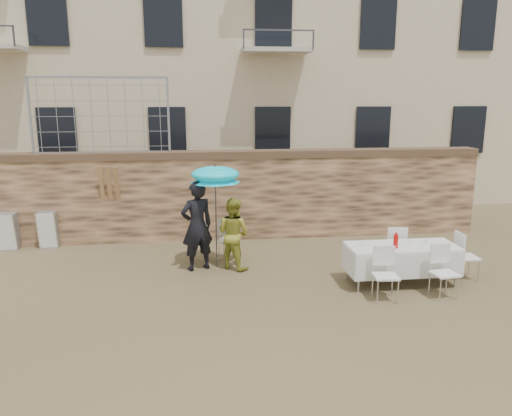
{
  "coord_description": "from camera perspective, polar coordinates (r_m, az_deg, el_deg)",
  "views": [
    {
      "loc": [
        -0.74,
        -7.4,
        3.59
      ],
      "look_at": [
        0.4,
        2.2,
        1.4
      ],
      "focal_mm": 35.0,
      "sensor_mm": 36.0,
      "label": 1
    }
  ],
  "objects": [
    {
      "name": "soda_bottle",
      "position": [
        9.75,
        15.68,
        -3.7
      ],
      "size": [
        0.09,
        0.09,
        0.26
      ],
      "primitive_type": "cylinder",
      "color": "red",
      "rests_on": "banquet_table"
    },
    {
      "name": "umbrella",
      "position": [
        10.3,
        -4.68,
        3.51
      ],
      "size": [
        1.04,
        1.04,
        2.06
      ],
      "color": "#3F3F44",
      "rests_on": "ground"
    },
    {
      "name": "ground",
      "position": [
        8.26,
        -0.98,
        -13.01
      ],
      "size": [
        80.0,
        80.0,
        0.0
      ],
      "primitive_type": "plane",
      "color": "brown",
      "rests_on": "ground"
    },
    {
      "name": "chair_stack_left",
      "position": [
        13.3,
        -26.25,
        -2.19
      ],
      "size": [
        0.46,
        0.47,
        0.92
      ],
      "primitive_type": null,
      "color": "white",
      "rests_on": "ground"
    },
    {
      "name": "table_chair_front_left",
      "position": [
        9.21,
        14.62,
        -7.4
      ],
      "size": [
        0.52,
        0.52,
        0.96
      ],
      "primitive_type": null,
      "rotation": [
        0.0,
        0.0,
        -0.08
      ],
      "color": "white",
      "rests_on": "ground"
    },
    {
      "name": "table_chair_back",
      "position": [
        10.86,
        15.62,
        -4.35
      ],
      "size": [
        0.57,
        0.57,
        0.96
      ],
      "primitive_type": null,
      "rotation": [
        0.0,
        0.0,
        2.92
      ],
      "color": "white",
      "rests_on": "ground"
    },
    {
      "name": "chair_stack_right",
      "position": [
        13.02,
        -22.51,
        -2.13
      ],
      "size": [
        0.46,
        0.4,
        0.92
      ],
      "primitive_type": null,
      "color": "white",
      "rests_on": "ground"
    },
    {
      "name": "wood_planks",
      "position": [
        12.62,
        -15.64,
        0.45
      ],
      "size": [
        0.7,
        0.2,
        2.0
      ],
      "primitive_type": null,
      "color": "#A37749",
      "rests_on": "ground"
    },
    {
      "name": "man_suit",
      "position": [
        10.4,
        -6.76,
        -2.05
      ],
      "size": [
        0.81,
        0.68,
        1.89
      ],
      "primitive_type": "imported",
      "rotation": [
        0.0,
        0.0,
        3.53
      ],
      "color": "black",
      "rests_on": "ground"
    },
    {
      "name": "woman_dress",
      "position": [
        10.48,
        -2.63,
        -2.93
      ],
      "size": [
        0.93,
        0.91,
        1.52
      ],
      "primitive_type": "imported",
      "rotation": [
        0.0,
        0.0,
        2.44
      ],
      "color": "#D1D140",
      "rests_on": "ground"
    },
    {
      "name": "chain_link_fence",
      "position": [
        12.61,
        -17.36,
        9.97
      ],
      "size": [
        3.2,
        0.06,
        1.8
      ],
      "primitive_type": null,
      "color": "gray",
      "rests_on": "stone_wall"
    },
    {
      "name": "stone_wall",
      "position": [
        12.67,
        -3.29,
        1.41
      ],
      "size": [
        13.0,
        0.5,
        2.2
      ],
      "primitive_type": "cube",
      "color": "#886344",
      "rests_on": "ground"
    },
    {
      "name": "table_chair_side",
      "position": [
        10.78,
        22.96,
        -5.04
      ],
      "size": [
        0.48,
        0.48,
        0.96
      ],
      "primitive_type": null,
      "rotation": [
        0.0,
        0.0,
        1.57
      ],
      "color": "white",
      "rests_on": "ground"
    },
    {
      "name": "couple_chair_left",
      "position": [
        11.06,
        -6.71,
        -3.66
      ],
      "size": [
        0.63,
        0.63,
        0.96
      ],
      "primitive_type": null,
      "rotation": [
        0.0,
        0.0,
        3.53
      ],
      "color": "white",
      "rests_on": "ground"
    },
    {
      "name": "couple_chair_right",
      "position": [
        11.08,
        -3.08,
        -3.56
      ],
      "size": [
        0.62,
        0.62,
        0.96
      ],
      "primitive_type": null,
      "rotation": [
        0.0,
        0.0,
        2.79
      ],
      "color": "white",
      "rests_on": "ground"
    },
    {
      "name": "banquet_table",
      "position": [
        10.01,
        16.36,
        -4.36
      ],
      "size": [
        2.1,
        0.85,
        0.78
      ],
      "color": "silver",
      "rests_on": "ground"
    },
    {
      "name": "table_chair_front_right",
      "position": [
        9.66,
        20.75,
        -6.88
      ],
      "size": [
        0.54,
        0.54,
        0.96
      ],
      "primitive_type": null,
      "rotation": [
        0.0,
        0.0,
        0.13
      ],
      "color": "white",
      "rests_on": "ground"
    }
  ]
}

